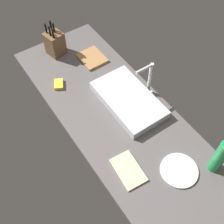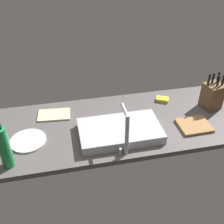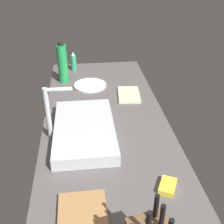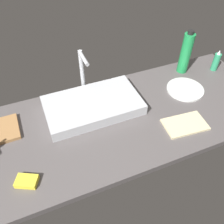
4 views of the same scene
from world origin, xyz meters
TOP-DOWN VIEW (x-y plane):
  - countertop_slab at (0.00, 0.00)cm, footprint 187.32×67.55cm
  - sink_basin at (-5.68, 11.88)cm, footprint 51.27×29.71cm
  - faucet at (-5.34, 27.35)cm, footprint 5.50×13.65cm
  - cutting_board at (-55.51, 14.05)cm, footprint 20.66×17.75cm
  - soap_bottle at (81.14, 17.42)cm, footprint 4.20×4.20cm
  - water_bottle at (60.61, 24.31)cm, footprint 6.69×6.69cm
  - dinner_plate at (51.13, 6.47)cm, footprint 22.03×22.03cm
  - dish_towel at (34.41, -17.51)cm, footprint 22.99×15.44cm
  - dish_sponge at (-45.95, -19.67)cm, footprint 10.74×9.44cm

SIDE VIEW (x-z plane):
  - countertop_slab at x=0.00cm, z-range 0.00..3.50cm
  - dinner_plate at x=51.13cm, z-range 3.50..4.70cm
  - dish_towel at x=34.41cm, z-range 3.50..4.70cm
  - cutting_board at x=-55.51cm, z-range 3.50..5.30cm
  - dish_sponge at x=-45.95cm, z-range 3.50..5.90cm
  - sink_basin at x=-5.68cm, z-range 3.50..9.53cm
  - soap_bottle at x=81.14cm, z-range 2.59..16.98cm
  - water_bottle at x=60.61cm, z-range 2.75..30.86cm
  - faucet at x=-5.34cm, z-range 5.85..33.08cm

